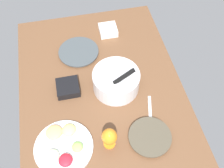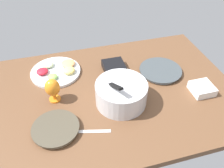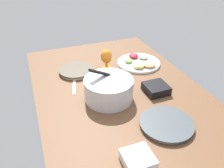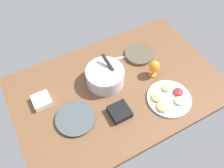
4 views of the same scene
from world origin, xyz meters
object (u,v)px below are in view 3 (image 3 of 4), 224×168
at_px(dinner_plate_left, 166,124).
at_px(square_bowl_white, 138,159).
at_px(dinner_plate_right, 76,71).
at_px(fruit_platter, 139,62).
at_px(square_bowl_black, 156,88).
at_px(mixing_bowl, 109,88).
at_px(hurricane_glass_orange, 106,57).

xyz_separation_m(dinner_plate_left, square_bowl_white, (-0.16, 0.24, 0.02)).
bearing_deg(dinner_plate_right, square_bowl_white, -176.09).
bearing_deg(dinner_plate_left, dinner_plate_right, 22.89).
height_order(fruit_platter, square_bowl_black, fruit_platter).
bearing_deg(square_bowl_white, dinner_plate_right, 3.91).
bearing_deg(mixing_bowl, square_bowl_white, 174.26).
distance_m(fruit_platter, square_bowl_white, 0.94).
bearing_deg(fruit_platter, mixing_bowl, 131.89).
xyz_separation_m(dinner_plate_right, square_bowl_white, (-0.88, -0.06, 0.01)).
relative_size(dinner_plate_right, fruit_platter, 0.75).
relative_size(dinner_plate_left, fruit_platter, 0.86).
bearing_deg(dinner_plate_left, mixing_bowl, 29.96).
bearing_deg(square_bowl_black, square_bowl_white, 142.28).
bearing_deg(mixing_bowl, square_bowl_black, -97.95).
distance_m(mixing_bowl, square_bowl_black, 0.31).
height_order(mixing_bowl, hurricane_glass_orange, mixing_bowl).
relative_size(dinner_plate_left, square_bowl_white, 2.20).
xyz_separation_m(fruit_platter, square_bowl_black, (-0.38, 0.07, 0.01)).
xyz_separation_m(fruit_platter, square_bowl_white, (-0.83, 0.42, 0.01)).
relative_size(dinner_plate_left, hurricane_glass_orange, 1.89).
xyz_separation_m(dinner_plate_right, square_bowl_black, (-0.43, -0.41, 0.01)).
bearing_deg(square_bowl_white, hurricane_glass_orange, -11.05).
xyz_separation_m(fruit_platter, hurricane_glass_orange, (0.03, 0.25, 0.07)).
xyz_separation_m(dinner_plate_left, dinner_plate_right, (0.72, 0.30, 0.00)).
bearing_deg(square_bowl_black, fruit_platter, -10.67).
bearing_deg(square_bowl_black, dinner_plate_left, 159.86).
height_order(square_bowl_black, square_bowl_white, square_bowl_black).
xyz_separation_m(mixing_bowl, fruit_platter, (0.34, -0.37, -0.05)).
bearing_deg(mixing_bowl, dinner_plate_right, 16.01).
xyz_separation_m(mixing_bowl, square_bowl_white, (-0.50, 0.05, -0.04)).
xyz_separation_m(dinner_plate_left, square_bowl_black, (0.30, -0.11, 0.02)).
xyz_separation_m(dinner_plate_right, fruit_platter, (-0.05, -0.48, 0.00)).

